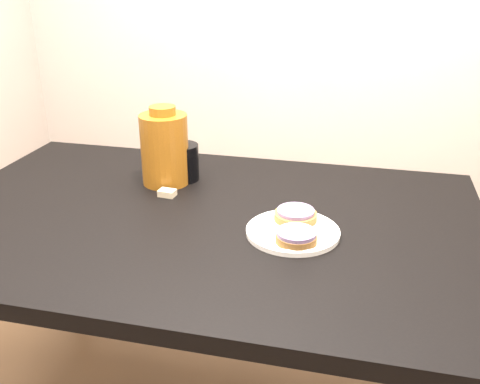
{
  "coord_description": "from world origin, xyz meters",
  "views": [
    {
      "loc": [
        0.38,
        -1.16,
        1.34
      ],
      "look_at": [
        0.09,
        0.03,
        0.81
      ],
      "focal_mm": 40.0,
      "sensor_mm": 36.0,
      "label": 1
    }
  ],
  "objects_px": {
    "bagel_front": "(296,237)",
    "mug": "(182,162)",
    "teabag_pouch": "(167,193)",
    "bagel_package": "(165,148)",
    "table": "(203,244)",
    "bagel_back": "(296,215)",
    "plate": "(293,231)"
  },
  "relations": [
    {
      "from": "table",
      "to": "plate",
      "type": "height_order",
      "value": "plate"
    },
    {
      "from": "plate",
      "to": "teabag_pouch",
      "type": "distance_m",
      "value": 0.39
    },
    {
      "from": "bagel_back",
      "to": "bagel_front",
      "type": "distance_m",
      "value": 0.11
    },
    {
      "from": "table",
      "to": "plate",
      "type": "bearing_deg",
      "value": -10.93
    },
    {
      "from": "bagel_back",
      "to": "mug",
      "type": "distance_m",
      "value": 0.42
    },
    {
      "from": "bagel_front",
      "to": "teabag_pouch",
      "type": "relative_size",
      "value": 2.91
    },
    {
      "from": "table",
      "to": "teabag_pouch",
      "type": "relative_size",
      "value": 31.11
    },
    {
      "from": "bagel_back",
      "to": "bagel_package",
      "type": "xyz_separation_m",
      "value": [
        -0.4,
        0.18,
        0.08
      ]
    },
    {
      "from": "mug",
      "to": "bagel_package",
      "type": "xyz_separation_m",
      "value": [
        -0.04,
        -0.04,
        0.05
      ]
    },
    {
      "from": "plate",
      "to": "bagel_back",
      "type": "xyz_separation_m",
      "value": [
        -0.0,
        0.05,
        0.02
      ]
    },
    {
      "from": "table",
      "to": "bagel_front",
      "type": "bearing_deg",
      "value": -22.18
    },
    {
      "from": "bagel_front",
      "to": "mug",
      "type": "xyz_separation_m",
      "value": [
        -0.38,
        0.33,
        0.03
      ]
    },
    {
      "from": "bagel_front",
      "to": "teabag_pouch",
      "type": "height_order",
      "value": "bagel_front"
    },
    {
      "from": "bagel_back",
      "to": "mug",
      "type": "relative_size",
      "value": 0.91
    },
    {
      "from": "mug",
      "to": "teabag_pouch",
      "type": "bearing_deg",
      "value": -68.18
    },
    {
      "from": "table",
      "to": "bagel_back",
      "type": "height_order",
      "value": "bagel_back"
    },
    {
      "from": "bagel_back",
      "to": "bagel_front",
      "type": "bearing_deg",
      "value": -81.18
    },
    {
      "from": "mug",
      "to": "bagel_package",
      "type": "relative_size",
      "value": 0.67
    },
    {
      "from": "bagel_back",
      "to": "teabag_pouch",
      "type": "height_order",
      "value": "bagel_back"
    },
    {
      "from": "teabag_pouch",
      "to": "bagel_package",
      "type": "height_order",
      "value": "bagel_package"
    },
    {
      "from": "teabag_pouch",
      "to": "bagel_package",
      "type": "relative_size",
      "value": 0.2
    },
    {
      "from": "bagel_package",
      "to": "mug",
      "type": "bearing_deg",
      "value": 44.32
    },
    {
      "from": "table",
      "to": "bagel_front",
      "type": "xyz_separation_m",
      "value": [
        0.25,
        -0.1,
        0.11
      ]
    },
    {
      "from": "table",
      "to": "plate",
      "type": "relative_size",
      "value": 6.37
    },
    {
      "from": "plate",
      "to": "bagel_package",
      "type": "xyz_separation_m",
      "value": [
        -0.4,
        0.23,
        0.1
      ]
    },
    {
      "from": "table",
      "to": "bagel_package",
      "type": "height_order",
      "value": "bagel_package"
    },
    {
      "from": "bagel_back",
      "to": "plate",
      "type": "bearing_deg",
      "value": -88.11
    },
    {
      "from": "bagel_front",
      "to": "teabag_pouch",
      "type": "distance_m",
      "value": 0.43
    },
    {
      "from": "bagel_back",
      "to": "bagel_front",
      "type": "height_order",
      "value": "same"
    },
    {
      "from": "plate",
      "to": "bagel_front",
      "type": "relative_size",
      "value": 1.68
    },
    {
      "from": "table",
      "to": "mug",
      "type": "distance_m",
      "value": 0.29
    },
    {
      "from": "table",
      "to": "teabag_pouch",
      "type": "xyz_separation_m",
      "value": [
        -0.13,
        0.09,
        0.09
      ]
    }
  ]
}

